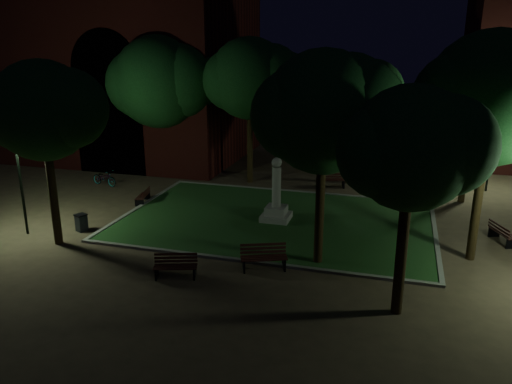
{
  "coord_description": "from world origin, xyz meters",
  "views": [
    {
      "loc": [
        5.66,
        -20.91,
        8.69
      ],
      "look_at": [
        -0.76,
        1.0,
        1.75
      ],
      "focal_mm": 35.0,
      "sensor_mm": 36.0,
      "label": 1
    }
  ],
  "objects_px": {
    "bench_far_side": "(331,181)",
    "bench_near_right": "(264,258)",
    "bench_near_left": "(176,267)",
    "bench_left_side": "(143,196)",
    "trash_bin": "(81,222)",
    "monument": "(276,203)",
    "bicycle": "(104,178)",
    "bench_right_side": "(502,234)"
  },
  "relations": [
    {
      "from": "bench_far_side",
      "to": "trash_bin",
      "type": "bearing_deg",
      "value": 28.42
    },
    {
      "from": "monument",
      "to": "bicycle",
      "type": "height_order",
      "value": "monument"
    },
    {
      "from": "trash_bin",
      "to": "bench_near_left",
      "type": "bearing_deg",
      "value": -26.54
    },
    {
      "from": "bench_left_side",
      "to": "bench_far_side",
      "type": "height_order",
      "value": "bench_far_side"
    },
    {
      "from": "monument",
      "to": "bicycle",
      "type": "relative_size",
      "value": 1.68
    },
    {
      "from": "bench_near_left",
      "to": "bench_far_side",
      "type": "distance_m",
      "value": 14.35
    },
    {
      "from": "monument",
      "to": "bench_near_left",
      "type": "xyz_separation_m",
      "value": [
        -2.18,
        -7.1,
        -0.53
      ]
    },
    {
      "from": "bench_far_side",
      "to": "bench_near_left",
      "type": "bearing_deg",
      "value": 56.7
    },
    {
      "from": "trash_bin",
      "to": "monument",
      "type": "bearing_deg",
      "value": 24.54
    },
    {
      "from": "bench_near_left",
      "to": "bench_right_side",
      "type": "bearing_deg",
      "value": 11.68
    },
    {
      "from": "bench_far_side",
      "to": "bench_near_right",
      "type": "bearing_deg",
      "value": 68.39
    },
    {
      "from": "bench_near_right",
      "to": "trash_bin",
      "type": "height_order",
      "value": "bench_near_right"
    },
    {
      "from": "monument",
      "to": "bench_near_right",
      "type": "distance_m",
      "value": 5.56
    },
    {
      "from": "bench_left_side",
      "to": "monument",
      "type": "bearing_deg",
      "value": 72.01
    },
    {
      "from": "bench_near_right",
      "to": "bench_far_side",
      "type": "distance_m",
      "value": 12.2
    },
    {
      "from": "bicycle",
      "to": "bench_near_right",
      "type": "bearing_deg",
      "value": -110.7
    },
    {
      "from": "monument",
      "to": "trash_bin",
      "type": "xyz_separation_m",
      "value": [
        -8.56,
        -3.91,
        -0.53
      ]
    },
    {
      "from": "bench_near_left",
      "to": "bicycle",
      "type": "distance_m",
      "value": 14.15
    },
    {
      "from": "bicycle",
      "to": "bench_right_side",
      "type": "bearing_deg",
      "value": -84.27
    },
    {
      "from": "trash_bin",
      "to": "bicycle",
      "type": "height_order",
      "value": "bicycle"
    },
    {
      "from": "bench_near_left",
      "to": "trash_bin",
      "type": "xyz_separation_m",
      "value": [
        -6.39,
        3.19,
        -0.0
      ]
    },
    {
      "from": "bench_near_left",
      "to": "bicycle",
      "type": "bearing_deg",
      "value": 114.93
    },
    {
      "from": "bench_left_side",
      "to": "trash_bin",
      "type": "height_order",
      "value": "trash_bin"
    },
    {
      "from": "monument",
      "to": "bench_right_side",
      "type": "bearing_deg",
      "value": 0.76
    },
    {
      "from": "bench_near_left",
      "to": "bench_near_right",
      "type": "height_order",
      "value": "bench_near_right"
    },
    {
      "from": "bench_far_side",
      "to": "bicycle",
      "type": "distance_m",
      "value": 14.08
    },
    {
      "from": "monument",
      "to": "bench_left_side",
      "type": "height_order",
      "value": "monument"
    },
    {
      "from": "bench_near_left",
      "to": "bicycle",
      "type": "height_order",
      "value": "bicycle"
    },
    {
      "from": "bench_near_left",
      "to": "bench_right_side",
      "type": "distance_m",
      "value": 14.5
    },
    {
      "from": "bench_left_side",
      "to": "trash_bin",
      "type": "bearing_deg",
      "value": -21.27
    },
    {
      "from": "bench_near_left",
      "to": "bench_near_right",
      "type": "relative_size",
      "value": 0.9
    },
    {
      "from": "bench_near_left",
      "to": "bench_far_side",
      "type": "height_order",
      "value": "bench_far_side"
    },
    {
      "from": "bench_near_left",
      "to": "bench_right_side",
      "type": "xyz_separation_m",
      "value": [
        12.57,
        7.24,
        -0.01
      ]
    },
    {
      "from": "bench_near_right",
      "to": "bench_left_side",
      "type": "bearing_deg",
      "value": 122.29
    },
    {
      "from": "monument",
      "to": "bench_far_side",
      "type": "relative_size",
      "value": 1.69
    },
    {
      "from": "monument",
      "to": "bench_far_side",
      "type": "bearing_deg",
      "value": 75.07
    },
    {
      "from": "monument",
      "to": "bench_near_left",
      "type": "distance_m",
      "value": 7.44
    },
    {
      "from": "bench_right_side",
      "to": "trash_bin",
      "type": "distance_m",
      "value": 19.38
    },
    {
      "from": "monument",
      "to": "bench_near_right",
      "type": "height_order",
      "value": "monument"
    },
    {
      "from": "trash_bin",
      "to": "bicycle",
      "type": "distance_m",
      "value": 7.86
    },
    {
      "from": "monument",
      "to": "bench_right_side",
      "type": "height_order",
      "value": "monument"
    },
    {
      "from": "bench_near_left",
      "to": "bench_left_side",
      "type": "height_order",
      "value": "bench_near_left"
    }
  ]
}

